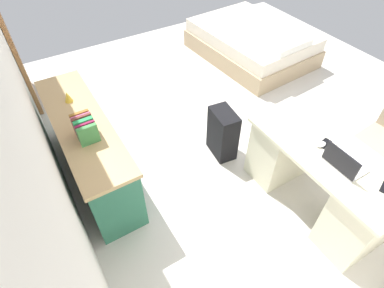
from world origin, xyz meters
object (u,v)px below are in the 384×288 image
Objects in this scene: laptop at (343,163)px; cell_phone_by_mouse at (325,143)px; computer_mouse at (321,144)px; figurine_small at (68,97)px; suitcase_black at (223,133)px; desk at (318,178)px; bed at (252,43)px; credenza at (89,149)px.

laptop reaches higher than cell_phone_by_mouse.
computer_mouse is 2.45m from figurine_small.
suitcase_black is at bearing 20.08° from computer_mouse.
desk is 2.96m from bed.
laptop reaches higher than suitcase_black.
figurine_small is at bearing 66.25° from suitcase_black.
credenza reaches higher than suitcase_black.
laptop is 2.62m from figurine_small.
credenza is 0.91× the size of bed.
credenza is at bearing 78.51° from suitcase_black.
figurine_small is (1.76, 1.76, 0.06)m from cell_phone_by_mouse.
bed is at bearing -26.81° from laptop.
figurine_small reaches higher than suitcase_black.
computer_mouse is 0.91× the size of figurine_small.
laptop reaches higher than bed.
credenza is 2.28m from cell_phone_by_mouse.
credenza is at bearing 40.27° from cell_phone_by_mouse.
computer_mouse is (0.10, 0.02, 0.37)m from desk.
credenza is 0.56m from figurine_small.
figurine_small is at bearing 104.08° from bed.
computer_mouse reaches higher than desk.
desk is at bearing -154.39° from suitcase_black.
desk is 0.80× the size of credenza.
computer_mouse is at bearing 151.62° from bed.
figurine_small is (-0.77, 3.08, 0.57)m from bed.
bed is 19.87× the size of computer_mouse.
suitcase_black is 4.35× the size of cell_phone_by_mouse.
figurine_small reaches higher than bed.
computer_mouse is (0.26, -0.04, -0.03)m from laptop.
bed is (2.63, -1.35, -0.15)m from desk.
desk is 10.62× the size of cell_phone_by_mouse.
bed is at bearing -27.20° from desk.
suitcase_black is at bearing 132.84° from bed.
figurine_small is at bearing 44.60° from computer_mouse.
cell_phone_by_mouse is at bearing -128.65° from credenza.
laptop is 3.12× the size of computer_mouse.
laptop is 0.27m from computer_mouse.
cell_phone_by_mouse reaches higher than suitcase_black.
figurine_small is at bearing 33.86° from cell_phone_by_mouse.
suitcase_black is 1.11m from computer_mouse.
credenza is 3.28m from bed.
cell_phone_by_mouse is (-1.40, -1.76, 0.37)m from credenza.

